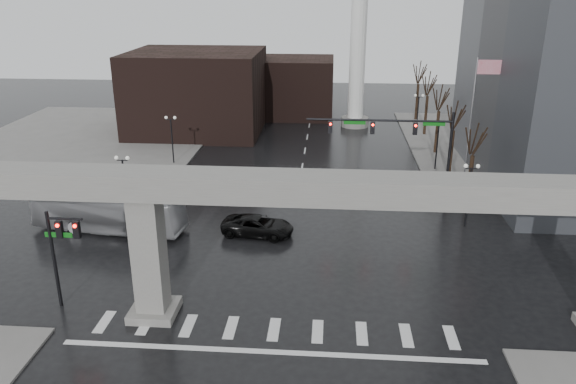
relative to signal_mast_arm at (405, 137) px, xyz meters
name	(u,v)px	position (x,y,z in m)	size (l,w,h in m)	color
ground	(276,319)	(-8.99, -18.80, -5.83)	(160.00, 160.00, 0.00)	black
sidewalk_ne	(535,150)	(17.01, 17.20, -5.75)	(28.00, 36.00, 0.15)	slate
sidewalk_nw	(89,141)	(-34.99, 17.20, -5.75)	(28.00, 36.00, 0.15)	slate
elevated_guideway	(299,208)	(-7.73, -18.80, 1.05)	(48.00, 2.60, 8.70)	gray
building_far_left	(197,92)	(-22.99, 23.20, -0.83)	(16.00, 14.00, 10.00)	black
building_far_mid	(297,87)	(-10.99, 33.20, -1.83)	(10.00, 10.00, 8.00)	black
smokestack	(359,21)	(-2.99, 27.20, 7.52)	(3.60, 3.60, 30.00)	white
signal_mast_arm	(405,137)	(0.00, 0.00, 0.00)	(12.12, 0.43, 8.00)	black
signal_left_pole	(61,243)	(-21.24, -18.30, -1.76)	(2.30, 0.30, 6.00)	black
flagpole_assembly	(475,110)	(6.30, 3.20, 1.70)	(2.06, 0.12, 12.00)	silver
lamp_right_0	(470,185)	(4.51, -4.80, -2.36)	(1.22, 0.32, 5.11)	black
lamp_right_1	(438,137)	(4.51, 9.20, -2.36)	(1.22, 0.32, 5.11)	black
lamp_right_2	(418,107)	(4.51, 23.20, -2.36)	(1.22, 0.32, 5.11)	black
lamp_left_0	(124,176)	(-22.49, -4.80, -2.36)	(1.22, 0.32, 5.11)	black
lamp_left_1	(171,132)	(-22.49, 9.20, -2.36)	(1.22, 0.32, 5.11)	black
lamp_left_2	(202,104)	(-22.49, 23.20, -2.36)	(1.22, 0.32, 5.11)	black
tree_right_0	(470,176)	(5.54, -0.78, -3.04)	(1.09, 1.58, 7.50)	black
tree_right_1	(452,149)	(5.54, 7.22, -2.98)	(1.09, 1.61, 7.67)	black
tree_right_2	(437,128)	(5.54, 15.22, -2.91)	(1.10, 1.63, 7.85)	black
tree_right_3	(426,112)	(5.54, 23.22, -2.85)	(1.11, 1.66, 8.02)	black
tree_right_4	(417,98)	(5.54, 31.22, -2.79)	(1.12, 1.69, 8.19)	black
pickup_truck	(258,226)	(-11.45, -7.63, -5.08)	(2.48, 5.38, 1.50)	black
city_bus	(109,210)	(-22.88, -7.61, -4.19)	(2.75, 11.76, 3.28)	#97979C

